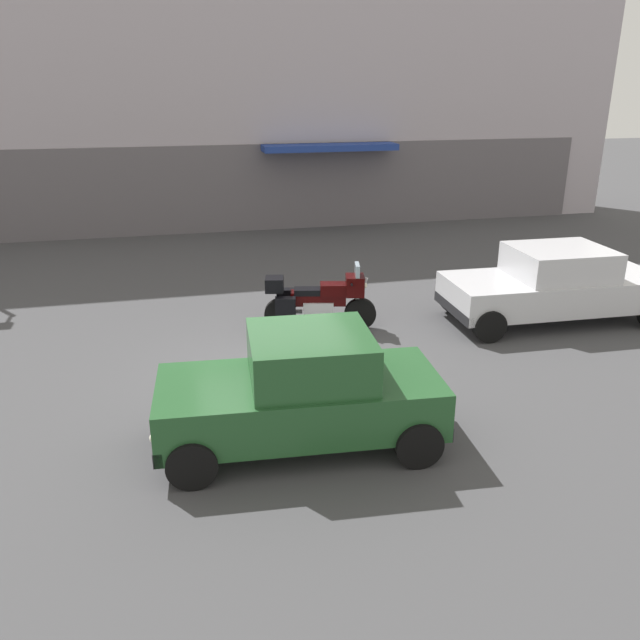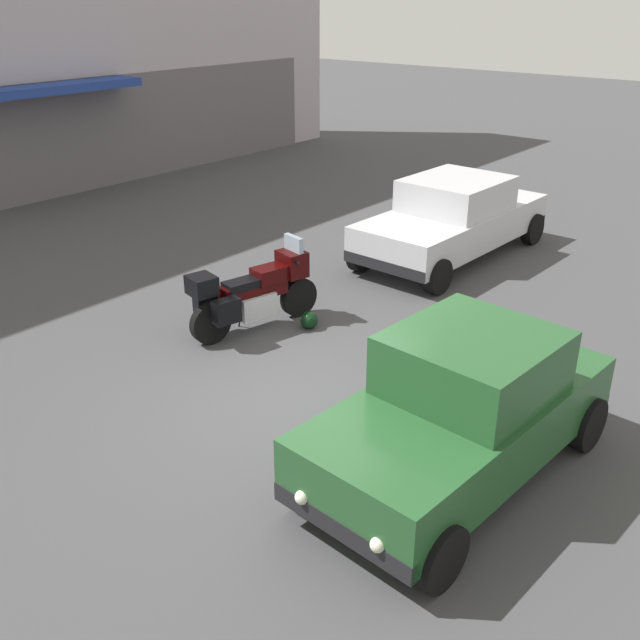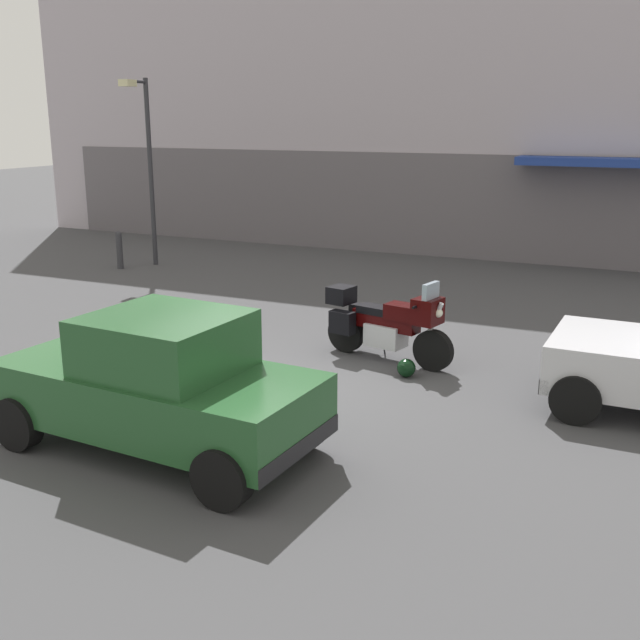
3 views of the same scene
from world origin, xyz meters
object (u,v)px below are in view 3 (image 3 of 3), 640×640
at_px(helmet, 406,368).
at_px(streetlamp_curbside, 146,154).
at_px(car_hatchback_near, 159,384).
at_px(motorcycle, 386,322).
at_px(bollard_curbside, 119,249).

bearing_deg(helmet, streetlamp_curbside, 147.37).
distance_m(helmet, car_hatchback_near, 4.09).
xyz_separation_m(motorcycle, car_hatchback_near, (-1.21, -4.26, 0.19)).
xyz_separation_m(car_hatchback_near, bollard_curbside, (-7.52, 8.58, -0.30)).
height_order(motorcycle, bollard_curbside, motorcycle).
relative_size(motorcycle, streetlamp_curbside, 0.48).
distance_m(motorcycle, streetlamp_curbside, 9.91).
bearing_deg(car_hatchback_near, helmet, -112.11).
bearing_deg(bollard_curbside, car_hatchback_near, -48.77).
relative_size(car_hatchback_near, bollard_curbside, 4.11).
xyz_separation_m(motorcycle, helmet, (0.56, -0.64, -0.48)).
height_order(helmet, car_hatchback_near, car_hatchback_near).
xyz_separation_m(streetlamp_curbside, bollard_curbside, (-0.48, -0.69, -2.35)).
distance_m(helmet, bollard_curbside, 10.54).
height_order(motorcycle, streetlamp_curbside, streetlamp_curbside).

